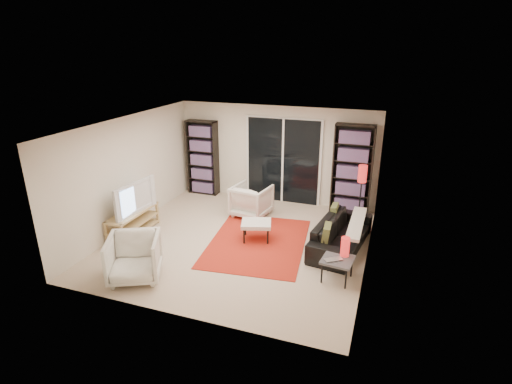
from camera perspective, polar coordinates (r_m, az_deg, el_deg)
floor at (r=8.21m, az=-2.36°, el=-7.05°), size 5.00×5.00×0.00m
wall_back at (r=9.98m, az=2.85°, el=5.41°), size 5.00×0.02×2.40m
wall_front at (r=5.67m, az=-11.94°, el=-7.15°), size 5.00×0.02×2.40m
wall_left at (r=8.92m, az=-17.59°, el=2.62°), size 0.02×5.00×2.40m
wall_right at (r=7.23m, az=16.25°, el=-1.36°), size 0.02×5.00×2.40m
ceiling at (r=7.41m, az=-2.63°, el=9.65°), size 5.00×5.00×0.02m
sliding_door at (r=9.94m, az=3.88°, el=4.42°), size 1.92×0.08×2.16m
bookshelf_left at (r=10.60m, az=-7.63°, el=4.88°), size 0.80×0.30×1.95m
bookshelf_right at (r=9.52m, az=13.57°, el=3.16°), size 0.90×0.30×2.10m
tv_stand at (r=8.80m, az=-17.12°, el=-4.11°), size 0.43×1.33×0.50m
tv at (r=8.58m, az=-17.40°, el=-0.67°), size 0.29×1.16×0.66m
rug at (r=8.15m, az=0.24°, el=-7.19°), size 2.14×2.73×0.01m
sofa at (r=8.03m, az=12.10°, el=-5.83°), size 1.05×2.08×0.58m
armchair_back at (r=9.25m, az=-0.65°, el=-1.22°), size 0.91×0.93×0.74m
armchair_front at (r=7.13m, az=-17.00°, el=-8.98°), size 1.13×1.14×0.78m
ottoman at (r=8.11m, az=0.04°, el=-4.63°), size 0.71×0.64×0.40m
side_table at (r=6.94m, az=11.58°, el=-9.64°), size 0.56×0.56×0.40m
laptop at (r=6.82m, az=11.18°, el=-9.63°), size 0.36×0.34×0.02m
table_lamp at (r=6.96m, az=12.62°, el=-7.63°), size 0.15×0.15×0.34m
floor_lamp at (r=8.82m, az=14.89°, el=1.66°), size 0.21×0.21×1.38m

